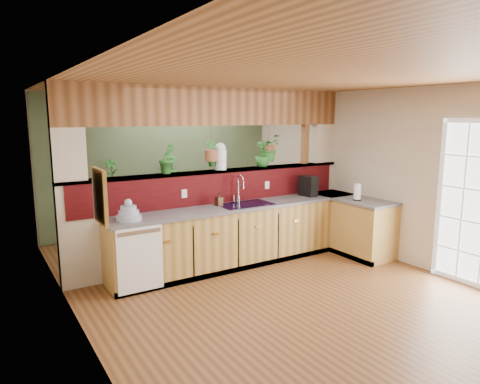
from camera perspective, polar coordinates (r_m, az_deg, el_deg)
ground at (r=5.69m, az=3.94°, el=-12.54°), size 4.60×7.00×0.01m
ceiling at (r=5.27m, az=4.29°, el=14.58°), size 4.60×7.00×0.01m
wall_back at (r=8.38m, az=-10.20°, el=3.83°), size 4.60×0.02×2.60m
wall_left at (r=4.40m, az=-20.87°, el=-2.16°), size 0.02×7.00×2.60m
wall_right at (r=6.93m, az=19.66°, el=2.14°), size 0.02×7.00×2.60m
pass_through_partition at (r=6.48m, az=-2.75°, el=1.23°), size 4.60×0.21×2.60m
pass_through_ledge at (r=6.44m, az=-3.00°, el=2.78°), size 4.60×0.21×0.04m
header_beam at (r=6.39m, az=-3.08°, el=11.31°), size 4.60×0.15×0.55m
sage_backwall at (r=8.36m, az=-10.15°, el=3.82°), size 4.55×0.02×2.55m
countertop at (r=6.68m, az=5.41°, el=-5.05°), size 4.14×1.52×0.90m
dishwasher at (r=5.44m, az=-13.16°, el=-8.72°), size 0.58×0.03×0.82m
navy_sink at (r=6.34m, az=0.67°, el=-2.34°), size 0.82×0.50×0.18m
french_door at (r=6.23m, az=28.74°, el=-1.67°), size 0.06×1.02×2.16m
framed_print at (r=3.59m, az=-18.13°, el=-0.55°), size 0.04×0.35×0.45m
faucet at (r=6.42m, az=-0.09°, el=0.60°), size 0.19×0.19×0.43m
dish_stack at (r=5.50m, az=-14.62°, el=-2.84°), size 0.31×0.31×0.27m
soap_dispenser at (r=6.21m, az=-2.82°, el=-0.98°), size 0.09×0.10×0.19m
coffee_maker at (r=7.06m, az=9.14°, el=0.70°), size 0.18×0.30×0.33m
paper_towel at (r=6.86m, az=15.37°, el=-0.03°), size 0.13×0.13×0.28m
glass_jar at (r=6.44m, az=-2.62°, el=4.78°), size 0.18×0.18×0.41m
ledge_plant_left at (r=6.07m, az=-9.66°, el=4.48°), size 0.25×0.21×0.44m
ledge_plant_right at (r=6.85m, az=3.00°, el=5.06°), size 0.28×0.28×0.40m
hanging_plant_a at (r=6.35m, az=-3.87°, el=6.42°), size 0.24×0.19×0.54m
hanging_plant_b at (r=6.90m, az=3.83°, el=7.42°), size 0.48×0.45×0.55m
shelving_console at (r=8.12m, az=-12.25°, el=-2.16°), size 1.55×0.53×1.01m
shelf_plant_a at (r=7.81m, az=-16.75°, el=2.64°), size 0.28×0.23×0.46m
shelf_plant_b at (r=8.18m, az=-9.18°, el=3.26°), size 0.31×0.31×0.46m
floor_plant at (r=8.36m, az=0.44°, el=-2.68°), size 0.75×0.69×0.68m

